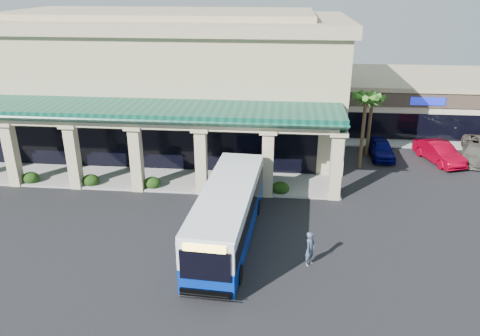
# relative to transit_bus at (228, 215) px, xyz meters

# --- Properties ---
(ground) EXTENTS (110.00, 110.00, 0.00)m
(ground) POSITION_rel_transit_bus_xyz_m (0.42, 1.00, -1.63)
(ground) COLOR black
(main_building) EXTENTS (30.80, 14.80, 11.35)m
(main_building) POSITION_rel_transit_bus_xyz_m (-7.58, 17.00, 4.04)
(main_building) COLOR tan
(main_building) RESTS_ON ground
(arcade) EXTENTS (30.00, 6.20, 5.70)m
(arcade) POSITION_rel_transit_bus_xyz_m (-7.58, 7.80, 1.22)
(arcade) COLOR #0A3D2F
(arcade) RESTS_ON ground
(strip_mall) EXTENTS (22.50, 12.50, 4.90)m
(strip_mall) POSITION_rel_transit_bus_xyz_m (18.42, 25.00, 0.82)
(strip_mall) COLOR beige
(strip_mall) RESTS_ON ground
(palm_0) EXTENTS (2.40, 2.40, 6.60)m
(palm_0) POSITION_rel_transit_bus_xyz_m (8.92, 12.00, 1.67)
(palm_0) COLOR #2C6019
(palm_0) RESTS_ON ground
(palm_1) EXTENTS (2.40, 2.40, 5.80)m
(palm_1) POSITION_rel_transit_bus_xyz_m (9.92, 15.00, 1.27)
(palm_1) COLOR #2C6019
(palm_1) RESTS_ON ground
(broadleaf_tree) EXTENTS (2.60, 2.60, 4.81)m
(broadleaf_tree) POSITION_rel_transit_bus_xyz_m (7.92, 20.00, 0.77)
(broadleaf_tree) COLOR black
(broadleaf_tree) RESTS_ON ground
(transit_bus) EXTENTS (3.43, 11.85, 3.27)m
(transit_bus) POSITION_rel_transit_bus_xyz_m (0.00, 0.00, 0.00)
(transit_bus) COLOR #0428A0
(transit_bus) RESTS_ON ground
(pedestrian) EXTENTS (0.74, 0.82, 1.87)m
(pedestrian) POSITION_rel_transit_bus_xyz_m (4.49, -1.92, -0.70)
(pedestrian) COLOR #3D4960
(pedestrian) RESTS_ON ground
(car_silver) EXTENTS (1.94, 4.54, 1.53)m
(car_silver) POSITION_rel_transit_bus_xyz_m (10.95, 14.49, -0.87)
(car_silver) COLOR #03044C
(car_silver) RESTS_ON ground
(car_white) EXTENTS (3.25, 5.32, 1.65)m
(car_white) POSITION_rel_transit_bus_xyz_m (15.43, 13.83, -0.81)
(car_white) COLOR #940016
(car_white) RESTS_ON ground
(car_red) EXTENTS (3.46, 4.98, 1.34)m
(car_red) POSITION_rel_transit_bus_xyz_m (18.24, 14.15, -0.97)
(car_red) COLOR #6D685C
(car_red) RESTS_ON ground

